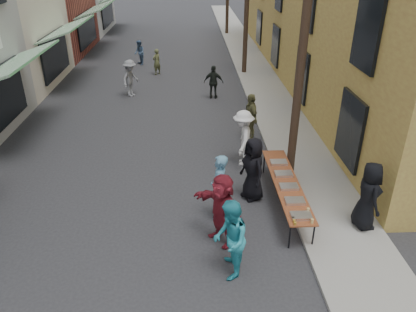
{
  "coord_description": "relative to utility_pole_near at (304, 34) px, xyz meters",
  "views": [
    {
      "loc": [
        1.18,
        -8.23,
        6.62
      ],
      "look_at": [
        1.63,
        2.04,
        1.3
      ],
      "focal_mm": 35.0,
      "sensor_mm": 36.0,
      "label": 1
    }
  ],
  "objects": [
    {
      "name": "catering_tray_buns",
      "position": [
        -0.5,
        -1.9,
        -3.71
      ],
      "size": [
        0.5,
        0.33,
        0.08
      ],
      "primitive_type": "cube",
      "color": "tan",
      "rests_on": "serving_table"
    },
    {
      "name": "catering_tray_buns_end",
      "position": [
        -0.5,
        -0.5,
        -3.71
      ],
      "size": [
        0.5,
        0.33,
        0.08
      ],
      "primitive_type": "cube",
      "color": "tan",
      "rests_on": "serving_table"
    },
    {
      "name": "passerby_left",
      "position": [
        -6.07,
        8.23,
        -3.6
      ],
      "size": [
        1.1,
        1.33,
        1.8
      ],
      "primitive_type": "imported",
      "rotation": [
        0.0,
        0.0,
        1.13
      ],
      "color": "gray",
      "rests_on": "ground"
    },
    {
      "name": "guest_front_e",
      "position": [
        -0.9,
        2.91,
        -3.59
      ],
      "size": [
        0.68,
        1.14,
        1.82
      ],
      "primitive_type": "imported",
      "rotation": [
        0.0,
        0.0,
        -1.33
      ],
      "color": "brown",
      "rests_on": "ground"
    },
    {
      "name": "guest_queue_back",
      "position": [
        -2.43,
        -3.12,
        -3.55
      ],
      "size": [
        1.44,
        1.78,
        1.9
      ],
      "primitive_type": "imported",
      "rotation": [
        0.0,
        0.0,
        -0.99
      ],
      "color": "maroon",
      "rests_on": "ground"
    },
    {
      "name": "cup_stack",
      "position": [
        -0.3,
        -3.5,
        -3.69
      ],
      "size": [
        0.08,
        0.08,
        0.12
      ],
      "primitive_type": "cylinder",
      "color": "tan",
      "rests_on": "serving_table"
    },
    {
      "name": "passerby_far",
      "position": [
        -6.29,
        14.27,
        -3.75
      ],
      "size": [
        0.8,
        0.89,
        1.5
      ],
      "primitive_type": "imported",
      "rotation": [
        0.0,
        0.0,
        5.1
      ],
      "color": "#456186",
      "rests_on": "ground"
    },
    {
      "name": "catering_tray_foil_b",
      "position": [
        -0.5,
        -2.6,
        -3.71
      ],
      "size": [
        0.5,
        0.33,
        0.08
      ],
      "primitive_type": "cube",
      "color": "#B2B2B7",
      "rests_on": "serving_table"
    },
    {
      "name": "condiment_jar_c",
      "position": [
        -0.72,
        -3.35,
        -3.71
      ],
      "size": [
        0.07,
        0.07,
        0.08
      ],
      "primitive_type": "cylinder",
      "color": "#A57F26",
      "rests_on": "serving_table"
    },
    {
      "name": "condiment_jar_a",
      "position": [
        -0.72,
        -3.55,
        -3.71
      ],
      "size": [
        0.07,
        0.07,
        0.08
      ],
      "primitive_type": "cylinder",
      "color": "#A57F26",
      "rests_on": "serving_table"
    },
    {
      "name": "ground",
      "position": [
        -4.3,
        -3.0,
        -4.5
      ],
      "size": [
        120.0,
        120.0,
        0.0
      ],
      "primitive_type": "plane",
      "color": "#28282B",
      "rests_on": "ground"
    },
    {
      "name": "catering_tray_foil_d",
      "position": [
        -0.5,
        -1.2,
        -3.71
      ],
      "size": [
        0.5,
        0.33,
        0.08
      ],
      "primitive_type": "cube",
      "color": "#B2B2B7",
      "rests_on": "serving_table"
    },
    {
      "name": "catering_tray_sausage",
      "position": [
        -0.5,
        -3.25,
        -3.71
      ],
      "size": [
        0.5,
        0.33,
        0.08
      ],
      "primitive_type": "cube",
      "color": "maroon",
      "rests_on": "serving_table"
    },
    {
      "name": "guest_front_d",
      "position": [
        -1.42,
        0.95,
        -3.54
      ],
      "size": [
        0.92,
        1.34,
        1.91
      ],
      "primitive_type": "imported",
      "rotation": [
        0.0,
        0.0,
        -1.75
      ],
      "color": "white",
      "rests_on": "ground"
    },
    {
      "name": "server",
      "position": [
        1.3,
        -2.79,
        -3.48
      ],
      "size": [
        0.63,
        0.93,
        1.85
      ],
      "primitive_type": "imported",
      "rotation": [
        0.0,
        0.0,
        1.62
      ],
      "color": "black",
      "rests_on": "sidewalk"
    },
    {
      "name": "passerby_mid",
      "position": [
        -2.02,
        7.73,
        -3.69
      ],
      "size": [
        1.0,
        0.55,
        1.61
      ],
      "primitive_type": "imported",
      "rotation": [
        0.0,
        0.0,
        2.97
      ],
      "color": "black",
      "rests_on": "ground"
    },
    {
      "name": "serving_table",
      "position": [
        -0.5,
        -1.6,
        -3.79
      ],
      "size": [
        0.7,
        4.0,
        0.75
      ],
      "color": "brown",
      "rests_on": "ground"
    },
    {
      "name": "passerby_right",
      "position": [
        -5.06,
        11.99,
        -3.76
      ],
      "size": [
        0.63,
        0.64,
        1.48
      ],
      "primitive_type": "imported",
      "rotation": [
        0.0,
        0.0,
        3.97
      ],
      "color": "brown",
      "rests_on": "ground"
    },
    {
      "name": "guest_front_c",
      "position": [
        -2.34,
        -4.28,
        -3.55
      ],
      "size": [
        0.76,
        0.96,
        1.91
      ],
      "primitive_type": "imported",
      "rotation": [
        0.0,
        0.0,
        -1.62
      ],
      "color": "teal",
      "rests_on": "ground"
    },
    {
      "name": "guest_front_a",
      "position": [
        -1.39,
        -1.16,
        -3.54
      ],
      "size": [
        0.94,
        1.1,
        1.91
      ],
      "primitive_type": "imported",
      "rotation": [
        0.0,
        0.0,
        -1.14
      ],
      "color": "black",
      "rests_on": "ground"
    },
    {
      "name": "sidewalk",
      "position": [
        0.7,
        12.0,
        -4.45
      ],
      "size": [
        2.2,
        60.0,
        0.1
      ],
      "primitive_type": "cube",
      "color": "gray",
      "rests_on": "ground"
    },
    {
      "name": "utility_pole_near",
      "position": [
        0.0,
        0.0,
        0.0
      ],
      "size": [
        0.26,
        0.26,
        9.0
      ],
      "primitive_type": "cylinder",
      "color": "#2D2116",
      "rests_on": "ground"
    },
    {
      "name": "guest_front_b",
      "position": [
        -2.43,
        -2.1,
        -3.56
      ],
      "size": [
        0.6,
        0.77,
        1.88
      ],
      "primitive_type": "imported",
      "rotation": [
        0.0,
        0.0,
        -1.8
      ],
      "color": "teal",
      "rests_on": "ground"
    },
    {
      "name": "condiment_jar_b",
      "position": [
        -0.72,
        -3.45,
        -3.71
      ],
      "size": [
        0.07,
        0.07,
        0.08
      ],
      "primitive_type": "cylinder",
      "color": "#A57F26",
      "rests_on": "serving_table"
    }
  ]
}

